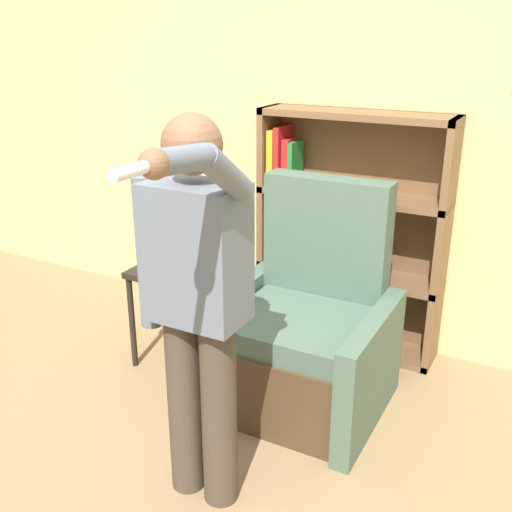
{
  "coord_description": "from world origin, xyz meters",
  "views": [
    {
      "loc": [
        1.39,
        -1.51,
        1.94
      ],
      "look_at": [
        0.22,
        0.68,
        1.0
      ],
      "focal_mm": 42.0,
      "sensor_mm": 36.0,
      "label": 1
    }
  ],
  "objects_px": {
    "side_table": "(182,281)",
    "table_lamp": "(178,204)",
    "person_standing": "(196,299)",
    "armchair": "(305,337)",
    "bookcase": "(335,236)"
  },
  "relations": [
    {
      "from": "person_standing",
      "to": "table_lamp",
      "type": "bearing_deg",
      "value": 128.24
    },
    {
      "from": "bookcase",
      "to": "table_lamp",
      "type": "distance_m",
      "value": 1.02
    },
    {
      "from": "armchair",
      "to": "person_standing",
      "type": "xyz_separation_m",
      "value": [
        -0.09,
        -0.89,
        0.58
      ]
    },
    {
      "from": "side_table",
      "to": "table_lamp",
      "type": "xyz_separation_m",
      "value": [
        0.0,
        -0.0,
        0.48
      ]
    },
    {
      "from": "person_standing",
      "to": "armchair",
      "type": "bearing_deg",
      "value": 84.1
    },
    {
      "from": "bookcase",
      "to": "person_standing",
      "type": "bearing_deg",
      "value": -89.14
    },
    {
      "from": "armchair",
      "to": "table_lamp",
      "type": "bearing_deg",
      "value": 177.1
    },
    {
      "from": "bookcase",
      "to": "armchair",
      "type": "xyz_separation_m",
      "value": [
        0.12,
        -0.71,
        -0.35
      ]
    },
    {
      "from": "side_table",
      "to": "bookcase",
      "type": "bearing_deg",
      "value": 43.36
    },
    {
      "from": "armchair",
      "to": "person_standing",
      "type": "distance_m",
      "value": 1.07
    },
    {
      "from": "side_table",
      "to": "table_lamp",
      "type": "height_order",
      "value": "table_lamp"
    },
    {
      "from": "person_standing",
      "to": "table_lamp",
      "type": "relative_size",
      "value": 3.23
    },
    {
      "from": "side_table",
      "to": "table_lamp",
      "type": "bearing_deg",
      "value": -63.43
    },
    {
      "from": "bookcase",
      "to": "armchair",
      "type": "relative_size",
      "value": 1.25
    },
    {
      "from": "armchair",
      "to": "person_standing",
      "type": "height_order",
      "value": "person_standing"
    }
  ]
}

